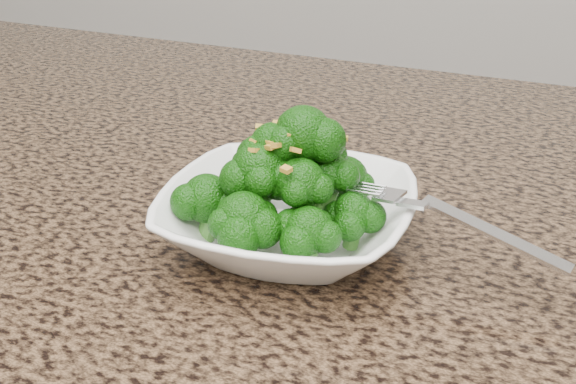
% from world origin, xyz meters
% --- Properties ---
extents(granite_counter, '(1.64, 1.04, 0.03)m').
position_xyz_m(granite_counter, '(0.00, 0.30, 0.89)').
color(granite_counter, brown).
rests_on(granite_counter, cabinet).
extents(bowl, '(0.23, 0.23, 0.05)m').
position_xyz_m(bowl, '(0.10, 0.26, 0.93)').
color(bowl, white).
rests_on(bowl, granite_counter).
extents(broccoli_pile, '(0.18, 0.18, 0.08)m').
position_xyz_m(broccoli_pile, '(0.10, 0.26, 0.99)').
color(broccoli_pile, '#114D08').
rests_on(broccoli_pile, bowl).
extents(garlic_topping, '(0.11, 0.11, 0.01)m').
position_xyz_m(garlic_topping, '(0.10, 0.26, 1.03)').
color(garlic_topping, gold).
rests_on(garlic_topping, broccoli_pile).
extents(fork, '(0.20, 0.06, 0.01)m').
position_xyz_m(fork, '(0.21, 0.26, 0.96)').
color(fork, silver).
rests_on(fork, bowl).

